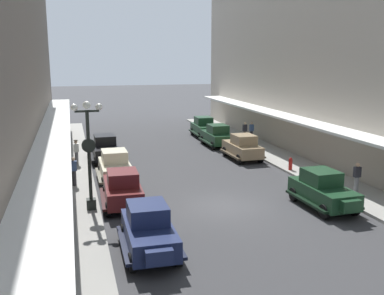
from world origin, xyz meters
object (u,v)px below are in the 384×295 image
pedestrian_3 (357,177)px  pedestrian_4 (54,199)px  parked_car_1 (115,166)px  pedestrian_0 (245,131)px  parked_car_2 (217,135)px  parked_car_7 (105,148)px  fire_hydrant (290,164)px  parked_car_3 (323,189)px  pedestrian_1 (74,171)px  lamp_post_with_clock (89,151)px  parked_car_0 (242,146)px  parked_car_6 (123,188)px  pedestrian_2 (76,152)px  parked_car_4 (149,228)px  parked_car_5 (204,127)px  pedestrian_5 (251,131)px

pedestrian_3 → pedestrian_4: bearing=178.5°
parked_car_1 → pedestrian_0: (12.15, 9.42, 0.05)m
parked_car_2 → parked_car_7: 9.83m
fire_hydrant → pedestrian_3: 5.45m
parked_car_3 → pedestrian_1: size_ratio=2.62×
parked_car_7 → lamp_post_with_clock: lamp_post_with_clock is taller
parked_car_3 → parked_car_0: bearing=89.2°
parked_car_6 → pedestrian_0: (12.24, 14.00, 0.05)m
pedestrian_2 → pedestrian_4: bearing=-96.3°
lamp_post_with_clock → pedestrian_4: 2.66m
parked_car_4 → pedestrian_0: size_ratio=2.61×
parked_car_1 → pedestrian_3: bearing=-27.0°
parked_car_3 → parked_car_5: size_ratio=1.00×
parked_car_6 → pedestrian_0: bearing=48.8°
pedestrian_4 → pedestrian_5: bearing=43.3°
parked_car_6 → parked_car_2: bearing=54.3°
fire_hydrant → pedestrian_3: size_ratio=0.50×
parked_car_3 → lamp_post_with_clock: lamp_post_with_clock is taller
parked_car_3 → pedestrian_5: (3.38, 16.72, 0.05)m
parked_car_6 → pedestrian_0: parked_car_6 is taller
parked_car_4 → pedestrian_4: parked_car_4 is taller
parked_car_0 → pedestrian_5: size_ratio=2.61×
parked_car_6 → parked_car_3: bearing=-17.0°
parked_car_4 → parked_car_5: 25.00m
lamp_post_with_clock → pedestrian_4: bearing=-156.3°
pedestrian_0 → pedestrian_5: size_ratio=1.00×
parked_car_2 → pedestrian_3: parked_car_2 is taller
parked_car_3 → pedestrian_2: size_ratio=2.57×
parked_car_2 → pedestrian_2: parked_car_2 is taller
pedestrian_0 → pedestrian_4: pedestrian_4 is taller
parked_car_4 → parked_car_1: bearing=91.3°
parked_car_1 → parked_car_4: (0.22, -10.18, 0.00)m
pedestrian_0 → parked_car_2: bearing=-161.4°
pedestrian_0 → pedestrian_1: bearing=-145.0°
fire_hydrant → pedestrian_2: size_ratio=0.49×
parked_car_1 → parked_car_6: same height
parked_car_7 → pedestrian_2: 2.32m
pedestrian_2 → parked_car_4: bearing=-80.7°
pedestrian_2 → pedestrian_5: 15.64m
fire_hydrant → pedestrian_4: bearing=-161.1°
pedestrian_0 → pedestrian_1: size_ratio=1.00×
parked_car_3 → parked_car_2: bearing=90.3°
parked_car_5 → pedestrian_1: (-11.93, -13.79, 0.05)m
parked_car_7 → parked_car_2: bearing=17.3°
pedestrian_5 → pedestrian_0: bearing=164.8°
pedestrian_5 → parked_car_5: bearing=130.1°
parked_car_4 → parked_car_2: bearing=64.1°
parked_car_4 → parked_car_5: (9.33, 23.20, 0.00)m
parked_car_4 → pedestrian_4: 5.62m
parked_car_6 → pedestrian_1: bearing=121.0°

